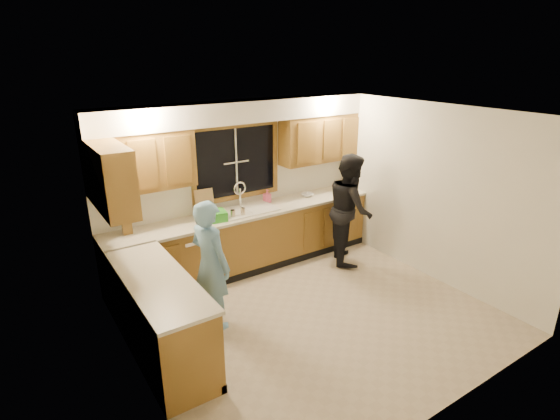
# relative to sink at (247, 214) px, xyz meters

# --- Properties ---
(floor) EXTENTS (4.20, 4.20, 0.00)m
(floor) POSITION_rel_sink_xyz_m (0.00, -1.60, -0.86)
(floor) COLOR tan
(floor) RESTS_ON ground
(ceiling) EXTENTS (4.20, 4.20, 0.00)m
(ceiling) POSITION_rel_sink_xyz_m (0.00, -1.60, 1.64)
(ceiling) COLOR white
(wall_back) EXTENTS (4.20, 0.00, 4.20)m
(wall_back) POSITION_rel_sink_xyz_m (0.00, 0.30, 0.39)
(wall_back) COLOR white
(wall_back) RESTS_ON ground
(wall_left) EXTENTS (0.00, 3.80, 3.80)m
(wall_left) POSITION_rel_sink_xyz_m (-2.10, -1.60, 0.39)
(wall_left) COLOR white
(wall_left) RESTS_ON ground
(wall_right) EXTENTS (0.00, 3.80, 3.80)m
(wall_right) POSITION_rel_sink_xyz_m (2.10, -1.60, 0.39)
(wall_right) COLOR white
(wall_right) RESTS_ON ground
(base_cabinets_back) EXTENTS (4.20, 0.60, 0.88)m
(base_cabinets_back) POSITION_rel_sink_xyz_m (0.00, -0.00, -0.42)
(base_cabinets_back) COLOR olive
(base_cabinets_back) RESTS_ON ground
(base_cabinets_left) EXTENTS (0.60, 1.90, 0.88)m
(base_cabinets_left) POSITION_rel_sink_xyz_m (-1.80, -1.25, -0.42)
(base_cabinets_left) COLOR olive
(base_cabinets_left) RESTS_ON ground
(countertop_back) EXTENTS (4.20, 0.63, 0.04)m
(countertop_back) POSITION_rel_sink_xyz_m (0.00, -0.02, 0.04)
(countertop_back) COLOR beige
(countertop_back) RESTS_ON base_cabinets_back
(countertop_left) EXTENTS (0.63, 1.90, 0.04)m
(countertop_left) POSITION_rel_sink_xyz_m (-1.79, -1.25, 0.04)
(countertop_left) COLOR beige
(countertop_left) RESTS_ON base_cabinets_left
(upper_cabinets_left) EXTENTS (1.35, 0.33, 0.75)m
(upper_cabinets_left) POSITION_rel_sink_xyz_m (-1.43, 0.13, 0.96)
(upper_cabinets_left) COLOR olive
(upper_cabinets_left) RESTS_ON wall_back
(upper_cabinets_right) EXTENTS (1.35, 0.33, 0.75)m
(upper_cabinets_right) POSITION_rel_sink_xyz_m (1.43, 0.13, 0.96)
(upper_cabinets_right) COLOR olive
(upper_cabinets_right) RESTS_ON wall_back
(upper_cabinets_return) EXTENTS (0.33, 0.90, 0.75)m
(upper_cabinets_return) POSITION_rel_sink_xyz_m (-1.94, -0.48, 0.96)
(upper_cabinets_return) COLOR olive
(upper_cabinets_return) RESTS_ON wall_left
(soffit) EXTENTS (4.20, 0.35, 0.30)m
(soffit) POSITION_rel_sink_xyz_m (0.00, 0.12, 1.49)
(soffit) COLOR white
(soffit) RESTS_ON wall_back
(window_frame) EXTENTS (1.44, 0.03, 1.14)m
(window_frame) POSITION_rel_sink_xyz_m (0.00, 0.29, 0.74)
(window_frame) COLOR black
(window_frame) RESTS_ON wall_back
(sink) EXTENTS (0.86, 0.52, 0.57)m
(sink) POSITION_rel_sink_xyz_m (0.00, 0.00, 0.00)
(sink) COLOR white
(sink) RESTS_ON countertop_back
(dishwasher) EXTENTS (0.60, 0.56, 0.82)m
(dishwasher) POSITION_rel_sink_xyz_m (-0.85, -0.01, -0.45)
(dishwasher) COLOR silver
(dishwasher) RESTS_ON floor
(stove) EXTENTS (0.58, 0.75, 0.90)m
(stove) POSITION_rel_sink_xyz_m (-1.80, -1.82, -0.41)
(stove) COLOR silver
(stove) RESTS_ON floor
(man) EXTENTS (0.52, 0.66, 1.59)m
(man) POSITION_rel_sink_xyz_m (-1.09, -1.07, -0.07)
(man) COLOR #70A8D4
(man) RESTS_ON floor
(woman) EXTENTS (0.99, 1.05, 1.72)m
(woman) POSITION_rel_sink_xyz_m (1.45, -0.65, -0.01)
(woman) COLOR black
(woman) RESTS_ON floor
(knife_block) EXTENTS (0.12, 0.10, 0.21)m
(knife_block) POSITION_rel_sink_xyz_m (-1.70, 0.11, 0.16)
(knife_block) COLOR olive
(knife_block) RESTS_ON countertop_back
(cutting_board) EXTENTS (0.29, 0.12, 0.37)m
(cutting_board) POSITION_rel_sink_xyz_m (-0.57, 0.22, 0.24)
(cutting_board) COLOR tan
(cutting_board) RESTS_ON countertop_back
(dish_crate) EXTENTS (0.32, 0.31, 0.13)m
(dish_crate) POSITION_rel_sink_xyz_m (-0.55, -0.09, 0.12)
(dish_crate) COLOR green
(dish_crate) RESTS_ON countertop_back
(soap_bottle) EXTENTS (0.10, 0.10, 0.21)m
(soap_bottle) POSITION_rel_sink_xyz_m (0.46, 0.16, 0.16)
(soap_bottle) COLOR #D95278
(soap_bottle) RESTS_ON countertop_back
(bowl) EXTENTS (0.21, 0.21, 0.05)m
(bowl) POSITION_rel_sink_xyz_m (1.16, 0.06, 0.08)
(bowl) COLOR silver
(bowl) RESTS_ON countertop_back
(can_left) EXTENTS (0.09, 0.09, 0.12)m
(can_left) POSITION_rel_sink_xyz_m (-0.31, -0.16, 0.12)
(can_left) COLOR #C3AE96
(can_left) RESTS_ON countertop_back
(can_right) EXTENTS (0.09, 0.09, 0.13)m
(can_right) POSITION_rel_sink_xyz_m (-0.15, -0.17, 0.12)
(can_right) COLOR #C3AE96
(can_right) RESTS_ON countertop_back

